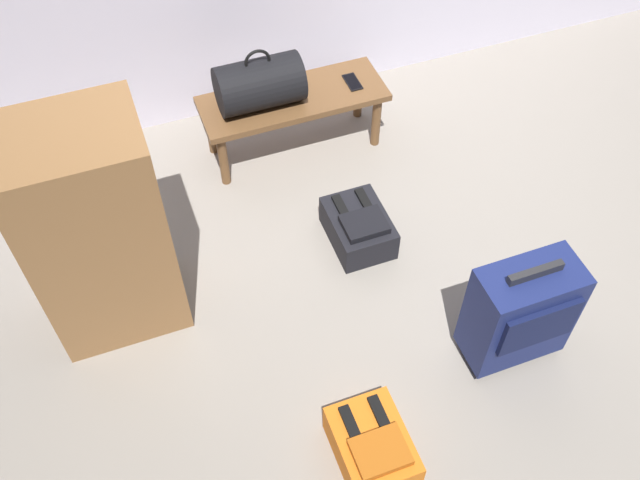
% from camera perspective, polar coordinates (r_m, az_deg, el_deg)
% --- Properties ---
extents(ground_plane, '(6.60, 6.60, 0.00)m').
position_cam_1_polar(ground_plane, '(3.58, 10.94, -2.17)').
color(ground_plane, gray).
extents(bench, '(1.00, 0.36, 0.37)m').
position_cam_1_polar(bench, '(3.88, -2.17, 10.85)').
color(bench, brown).
rests_on(bench, ground).
extents(duffel_bag_black, '(0.44, 0.26, 0.34)m').
position_cam_1_polar(duffel_bag_black, '(3.73, -4.90, 12.40)').
color(duffel_bag_black, black).
rests_on(duffel_bag_black, bench).
extents(cell_phone, '(0.07, 0.14, 0.01)m').
position_cam_1_polar(cell_phone, '(3.93, 2.62, 12.57)').
color(cell_phone, black).
rests_on(cell_phone, bench).
extents(suitcase_upright_navy, '(0.43, 0.25, 0.60)m').
position_cam_1_polar(suitcase_upright_navy, '(3.11, 15.83, -5.58)').
color(suitcase_upright_navy, navy).
rests_on(suitcase_upright_navy, ground).
extents(backpack_dark, '(0.28, 0.38, 0.21)m').
position_cam_1_polar(backpack_dark, '(3.56, 3.12, 1.03)').
color(backpack_dark, black).
rests_on(backpack_dark, ground).
extents(backpack_orange, '(0.28, 0.38, 0.21)m').
position_cam_1_polar(backpack_orange, '(2.96, 4.23, -16.26)').
color(backpack_orange, orange).
rests_on(backpack_orange, ground).
extents(side_cabinet, '(0.56, 0.44, 1.10)m').
position_cam_1_polar(side_cabinet, '(3.08, -17.46, 0.57)').
color(side_cabinet, olive).
rests_on(side_cabinet, ground).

